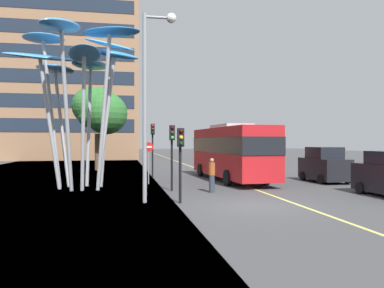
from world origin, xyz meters
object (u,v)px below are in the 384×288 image
(traffic_light_kerb_far, at_px, (172,143))
(pedestrian, at_px, (212,175))
(traffic_light_island_mid, at_px, (153,139))
(no_entry_sign, at_px, (148,156))
(traffic_light_kerb_near, at_px, (181,149))
(red_bus, at_px, (231,150))
(car_parked_mid, at_px, (324,166))
(street_lamp, at_px, (152,83))
(leaf_sculpture, at_px, (77,62))

(traffic_light_kerb_far, relative_size, pedestrian, 1.97)
(traffic_light_kerb_far, height_order, pedestrian, traffic_light_kerb_far)
(traffic_light_island_mid, height_order, no_entry_sign, traffic_light_island_mid)
(traffic_light_kerb_near, xyz_separation_m, traffic_light_island_mid, (-0.24, 11.79, 0.50))
(red_bus, distance_m, traffic_light_kerb_near, 10.34)
(car_parked_mid, height_order, street_lamp, street_lamp)
(red_bus, relative_size, traffic_light_kerb_far, 3.14)
(traffic_light_island_mid, height_order, street_lamp, street_lamp)
(red_bus, bearing_deg, street_lamp, -125.39)
(traffic_light_kerb_near, distance_m, traffic_light_island_mid, 11.80)
(leaf_sculpture, bearing_deg, no_entry_sign, 18.94)
(pedestrian, relative_size, no_entry_sign, 0.68)
(leaf_sculpture, bearing_deg, pedestrian, -24.69)
(traffic_light_kerb_near, relative_size, no_entry_sign, 1.24)
(red_bus, height_order, leaf_sculpture, leaf_sculpture)
(red_bus, distance_m, traffic_light_kerb_far, 6.85)
(traffic_light_kerb_near, distance_m, car_parked_mid, 12.73)
(traffic_light_kerb_far, relative_size, street_lamp, 0.42)
(no_entry_sign, bearing_deg, red_bus, 12.56)
(no_entry_sign, bearing_deg, traffic_light_kerb_far, -74.86)
(traffic_light_kerb_near, relative_size, street_lamp, 0.39)
(leaf_sculpture, height_order, car_parked_mid, leaf_sculpture)
(car_parked_mid, bearing_deg, traffic_light_kerb_near, -146.81)
(red_bus, bearing_deg, traffic_light_kerb_near, -118.22)
(traffic_light_kerb_far, bearing_deg, pedestrian, -26.80)
(leaf_sculpture, xyz_separation_m, traffic_light_kerb_far, (5.12, -2.27, -4.60))
(traffic_light_kerb_near, bearing_deg, car_parked_mid, 33.19)
(red_bus, xyz_separation_m, traffic_light_kerb_near, (-4.89, -9.11, 0.27))
(red_bus, relative_size, car_parked_mid, 2.86)
(leaf_sculpture, bearing_deg, red_bus, 15.29)
(traffic_light_kerb_near, bearing_deg, no_entry_sign, 95.94)
(traffic_light_kerb_near, relative_size, traffic_light_island_mid, 0.82)
(leaf_sculpture, distance_m, pedestrian, 9.99)
(leaf_sculpture, height_order, traffic_light_kerb_near, leaf_sculpture)
(traffic_light_kerb_near, xyz_separation_m, no_entry_sign, (-0.82, 7.84, -0.61))
(street_lamp, bearing_deg, traffic_light_kerb_far, 69.15)
(red_bus, height_order, traffic_light_island_mid, traffic_light_island_mid)
(no_entry_sign, bearing_deg, street_lamp, -92.96)
(no_entry_sign, bearing_deg, traffic_light_island_mid, 81.65)
(traffic_light_kerb_near, xyz_separation_m, traffic_light_kerb_far, (0.18, 4.16, 0.21))
(street_lamp, xyz_separation_m, no_entry_sign, (0.38, 7.29, -3.47))
(traffic_light_kerb_near, distance_m, no_entry_sign, 7.90)
(pedestrian, xyz_separation_m, no_entry_sign, (-2.95, 4.67, 0.84))
(traffic_light_island_mid, bearing_deg, traffic_light_kerb_near, -88.85)
(traffic_light_kerb_near, bearing_deg, pedestrian, 56.09)
(red_bus, height_order, no_entry_sign, red_bus)
(leaf_sculpture, height_order, street_lamp, leaf_sculpture)
(traffic_light_island_mid, bearing_deg, leaf_sculpture, -131.25)
(traffic_light_kerb_near, height_order, traffic_light_kerb_far, traffic_light_kerb_far)
(traffic_light_island_mid, distance_m, pedestrian, 9.15)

